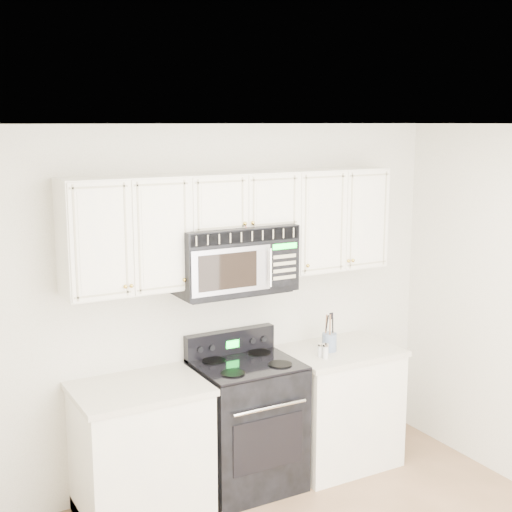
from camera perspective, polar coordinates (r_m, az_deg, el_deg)
room at (r=3.83m, az=9.64°, el=-9.53°), size 3.51×3.51×2.61m
base_cabinet_left at (r=4.98m, az=-9.19°, el=-15.51°), size 0.86×0.65×0.92m
base_cabinet_right at (r=5.66m, az=6.55°, el=-12.11°), size 0.86×0.65×0.92m
range at (r=5.26m, az=-0.76°, el=-13.18°), size 0.71×0.65×1.11m
upper_cabinets at (r=4.97m, az=-1.60°, el=2.83°), size 2.44×0.37×0.75m
microwave at (r=4.95m, az=-1.87°, el=-0.18°), size 0.83×0.47×0.46m
utensil_crock at (r=5.40m, az=5.89°, el=-6.80°), size 0.11×0.11×0.29m
shaker_salt at (r=5.27m, az=5.17°, el=-7.51°), size 0.04×0.04×0.10m
shaker_pepper at (r=5.24m, az=5.58°, el=-7.58°), size 0.05×0.05×0.11m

